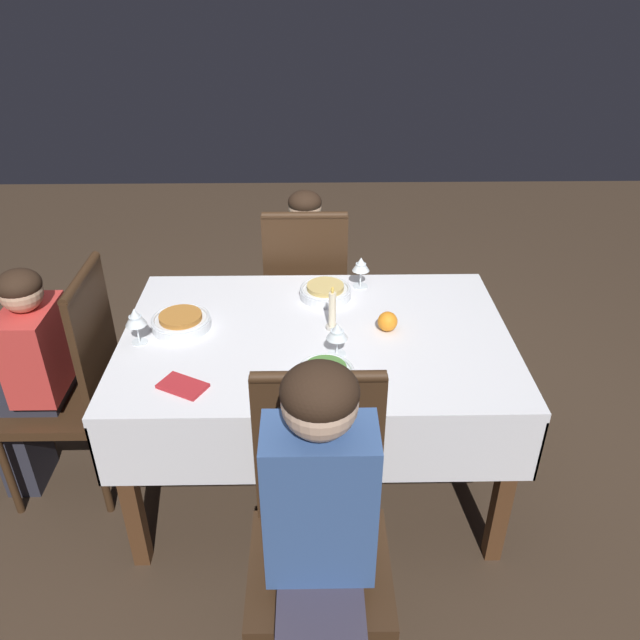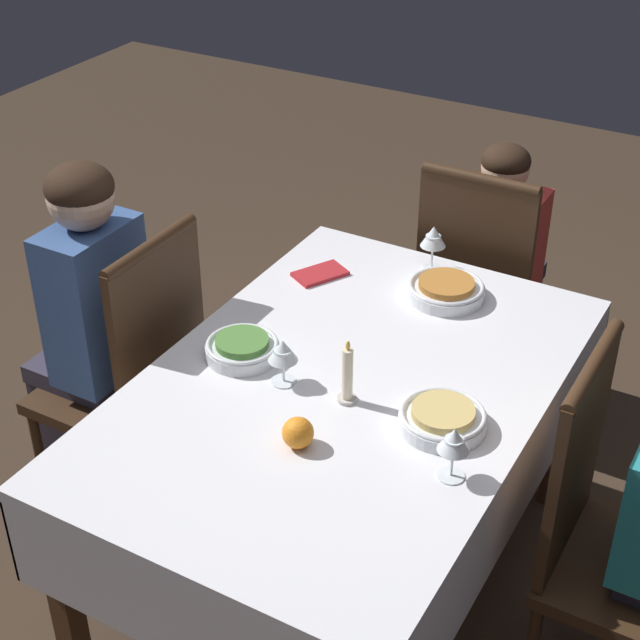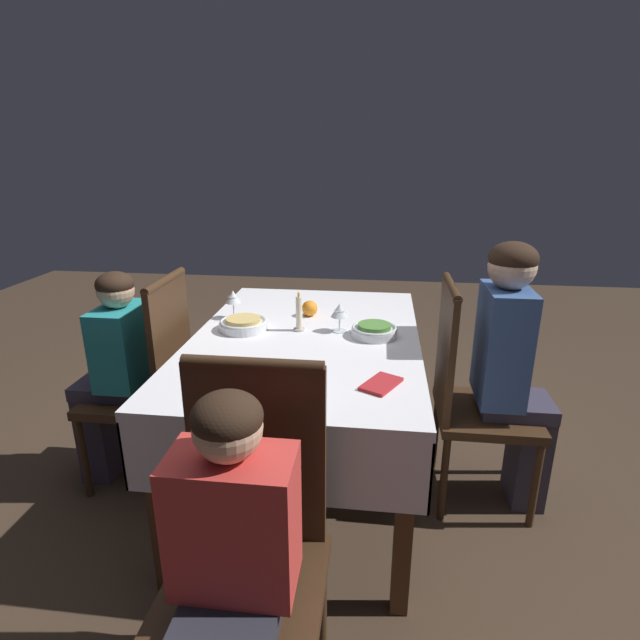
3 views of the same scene
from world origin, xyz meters
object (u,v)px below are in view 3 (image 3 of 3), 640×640
dining_table (306,355)px  chair_west (249,537)px  bowl_north (243,324)px  wine_glass_north (233,298)px  chair_north (151,377)px  napkin_red_folded (381,384)px  person_adult_denim (512,363)px  wine_glass_south (340,311)px  orange_fruit (310,308)px  person_child_teal (114,369)px  candle_centerpiece (299,315)px  chair_south (469,390)px  bowl_south (374,330)px  person_child_red (230,582)px  wine_glass_west (290,379)px  bowl_west (267,381)px

dining_table → chair_west: size_ratio=1.46×
bowl_north → wine_glass_north: 0.19m
chair_north → napkin_red_folded: 1.15m
person_adult_denim → wine_glass_south: size_ratio=9.16×
chair_north → orange_fruit: (0.32, -0.70, 0.26)m
chair_north → person_child_teal: person_child_teal is taller
candle_centerpiece → chair_south: bearing=-94.9°
bowl_south → wine_glass_north: (0.17, 0.68, 0.07)m
chair_west → person_child_teal: (0.93, 0.88, 0.03)m
chair_west → chair_north: size_ratio=1.00×
chair_west → person_child_red: (-0.18, -0.00, 0.03)m
chair_west → candle_centerpiece: 1.07m
wine_glass_west → bowl_north: 0.79m
wine_glass_north → chair_south: bearing=-100.2°
orange_fruit → dining_table: bearing=-175.5°
chair_west → person_child_teal: person_child_teal is taller
chair_west → person_adult_denim: (0.97, -0.90, 0.14)m
person_adult_denim → bowl_north: bearing=87.8°
person_adult_denim → chair_south: bearing=90.0°
person_child_teal → bowl_south: person_child_teal is taller
bowl_west → napkin_red_folded: 0.39m
chair_west → person_adult_denim: person_adult_denim is taller
chair_north → wine_glass_west: (-0.62, -0.77, 0.33)m
chair_west → bowl_north: size_ratio=4.70×
chair_west → bowl_west: bearing=95.5°
chair_west → person_adult_denim: bearing=47.1°
chair_south → napkin_red_folded: chair_south is taller
chair_south → bowl_south: bearing=85.8°
bowl_south → person_child_teal: bearing=93.5°
orange_fruit → bowl_north: bearing=130.7°
bowl_south → chair_north: bearing=94.1°
dining_table → person_child_red: (-1.15, 0.01, -0.10)m
chair_west → person_child_red: 0.18m
dining_table → bowl_south: bowl_south is taller
orange_fruit → wine_glass_north: bearing=102.3°
chair_north → wine_glass_south: bearing=97.8°
bowl_south → wine_glass_west: wine_glass_west is taller
person_adult_denim → napkin_red_folded: 0.72m
person_adult_denim → wine_glass_north: 1.29m
chair_south → person_adult_denim: person_adult_denim is taller
wine_glass_north → orange_fruit: wine_glass_north is taller
bowl_south → napkin_red_folded: bowl_south is taller
chair_south → bowl_west: (-0.52, 0.78, 0.25)m
candle_centerpiece → napkin_red_folded: candle_centerpiece is taller
dining_table → wine_glass_south: (0.07, -0.14, 0.19)m
person_adult_denim → bowl_west: (-0.52, 0.94, 0.11)m
person_adult_denim → bowl_west: person_adult_denim is taller
bowl_west → candle_centerpiece: bearing=-1.7°
candle_centerpiece → napkin_red_folded: bearing=-144.3°
bowl_south → napkin_red_folded: (-0.48, -0.03, -0.02)m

